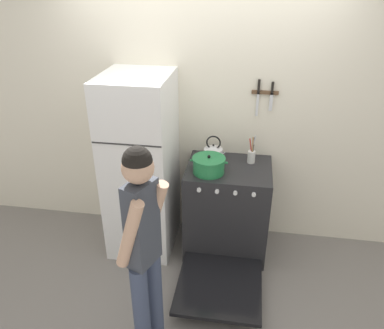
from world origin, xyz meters
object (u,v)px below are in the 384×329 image
Objects in this scene: stove_range at (227,211)px; utensil_jar at (252,155)px; refrigerator at (141,166)px; person at (144,245)px; dutch_oven_pot at (209,165)px; tea_kettle at (213,153)px.

stove_range is 0.59m from utensil_jar.
refrigerator is 1.23m from person.
dutch_oven_pot is 1.13m from person.
stove_range is 0.83× the size of person.
refrigerator is at bearing -170.65° from utensil_jar.
tea_kettle is at bearing 8.20° from person.
utensil_jar is at bearing 9.35° from refrigerator.
refrigerator is 0.67m from dutch_oven_pot.
utensil_jar is (0.36, 0.01, -0.00)m from tea_kettle.
refrigerator is 1.29× the size of stove_range.
tea_kettle is at bearing -178.97° from utensil_jar.
refrigerator is 6.38× the size of utensil_jar.
tea_kettle is at bearing 86.92° from dutch_oven_pot.
tea_kettle is at bearing 13.67° from refrigerator.
refrigerator reaches higher than person.
person is (-0.31, -1.34, -0.05)m from tea_kettle.
dutch_oven_pot is 1.33× the size of tea_kettle.
tea_kettle is 0.15× the size of person.
stove_range is 0.57m from dutch_oven_pot.
refrigerator is 1.04m from utensil_jar.
utensil_jar is 1.50m from person.
person is at bearing -73.02° from refrigerator.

